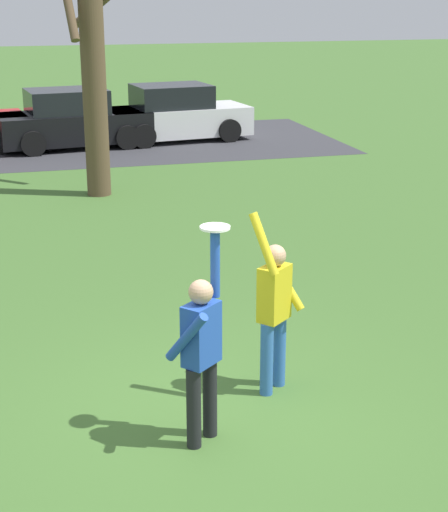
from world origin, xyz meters
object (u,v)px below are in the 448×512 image
Objects in this scene: parked_car_black at (72,121)px; parked_car_white at (175,115)px; frisbee_disc at (215,227)px; bare_tree_tall at (92,42)px; person_defender at (274,305)px; person_catcher at (201,348)px.

parked_car_black is 3.01m from parked_car_white.
bare_tree_tall reaches higher than frisbee_disc.
frisbee_disc is 10.18m from bare_tree_tall.
person_defender is at bearing 40.24° from frisbee_disc.
person_defender reaches higher than parked_car_white.
parked_car_black is at bearing 90.16° from frisbee_disc.
person_defender is (0.99, 0.84, -0.00)m from person_catcher.
person_catcher is at bearing -139.76° from frisbee_disc.
frisbee_disc reaches higher than parked_car_black.
parked_car_white is at bearing 79.67° from frisbee_disc.
person_catcher is 1.13m from frisbee_disc.
parked_car_black is at bearing 90.79° from bare_tree_tall.
frisbee_disc is at bearing -90.19° from bare_tree_tall.
bare_tree_tall is at bearing -125.50° from person_defender.
person_catcher is 0.34× the size of bare_tree_tall.
parked_car_black is at bearing -179.92° from parked_car_white.
person_defender is 15.63m from parked_car_white.
bare_tree_tall is (-2.91, -6.04, 2.43)m from parked_car_white.
person_defender is 0.48× the size of parked_car_black.
bare_tree_tall is at bearing 48.61° from person_catcher.
person_defender is at bearing 0.00° from person_catcher.
frisbee_disc is at bearing -96.95° from parked_car_black.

